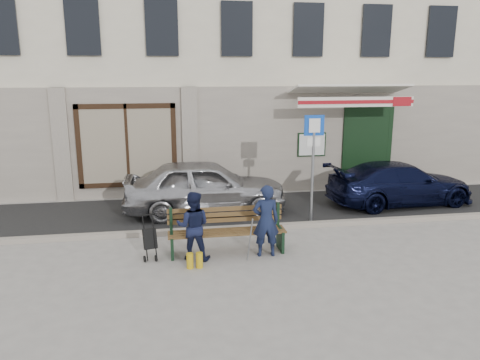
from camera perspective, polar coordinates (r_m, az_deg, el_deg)
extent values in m
plane|color=#9E9991|center=(9.72, 4.20, -8.96)|extent=(80.00, 80.00, 0.00)
cube|color=#282828|center=(12.58, 0.94, -3.68)|extent=(60.00, 3.20, 0.01)
cube|color=#9E9384|center=(11.06, 2.41, -5.79)|extent=(60.00, 0.18, 0.12)
cube|color=beige|center=(17.42, -2.28, 17.64)|extent=(20.00, 7.00, 10.00)
cube|color=#9E9384|center=(14.02, -0.38, 4.78)|extent=(20.00, 0.12, 3.20)
cube|color=maroon|center=(13.96, -13.54, 4.17)|extent=(2.50, 0.12, 2.00)
cube|color=black|center=(15.16, 15.20, 3.81)|extent=(1.60, 0.10, 2.60)
cube|color=black|center=(15.60, 14.47, 3.74)|extent=(1.25, 0.90, 2.40)
cube|color=white|center=(14.47, 8.75, 4.29)|extent=(0.80, 0.03, 0.65)
cube|color=white|center=(14.40, 12.73, 10.60)|extent=(3.40, 1.72, 0.42)
cube|color=white|center=(13.63, 14.01, 9.22)|extent=(3.40, 0.05, 0.28)
cube|color=maroon|center=(13.60, 14.06, 9.21)|extent=(3.40, 0.02, 0.10)
imported|color=#A6A6AA|center=(12.19, -4.25, -0.79)|extent=(4.23, 1.77, 1.43)
imported|color=black|center=(13.74, 18.91, -0.39)|extent=(4.22, 2.00, 1.19)
cylinder|color=gray|center=(11.49, 8.83, 1.03)|extent=(0.07, 0.07, 2.53)
cube|color=#0C40B2|center=(11.31, 9.04, 6.59)|extent=(0.49, 0.03, 0.49)
cube|color=white|center=(11.28, 9.08, 6.58)|extent=(0.27, 0.02, 0.33)
cube|color=white|center=(11.36, 8.96, 4.64)|extent=(0.33, 0.03, 0.21)
cube|color=brown|center=(9.59, -1.59, -6.36)|extent=(2.40, 0.50, 0.04)
cube|color=brown|center=(9.76, -1.82, -4.21)|extent=(2.40, 0.10, 0.36)
cube|color=black|center=(9.59, -8.29, -7.92)|extent=(0.06, 0.50, 0.45)
cube|color=black|center=(9.87, 4.93, -7.22)|extent=(0.06, 0.50, 0.45)
cube|color=white|center=(9.61, 2.95, -6.14)|extent=(0.34, 0.25, 0.11)
cylinder|color=gray|center=(9.00, 1.21, -7.36)|extent=(0.07, 0.34, 0.96)
cylinder|color=gold|center=(9.03, -6.13, -9.76)|extent=(0.13, 0.13, 0.30)
cylinder|color=gold|center=(9.04, -4.97, -9.71)|extent=(0.13, 0.13, 0.30)
imported|color=#151D3A|center=(9.38, 3.17, -4.98)|extent=(0.54, 0.36, 1.47)
imported|color=#121733|center=(9.24, -5.74, -5.59)|extent=(0.77, 0.65, 1.39)
cylinder|color=black|center=(9.47, -11.54, -9.41)|extent=(0.06, 0.13, 0.13)
cylinder|color=black|center=(9.46, -10.19, -9.37)|extent=(0.06, 0.13, 0.13)
cube|color=black|center=(9.51, -10.93, -7.03)|extent=(0.31, 0.29, 0.43)
cylinder|color=black|center=(9.46, -11.04, -4.16)|extent=(0.24, 0.09, 0.02)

